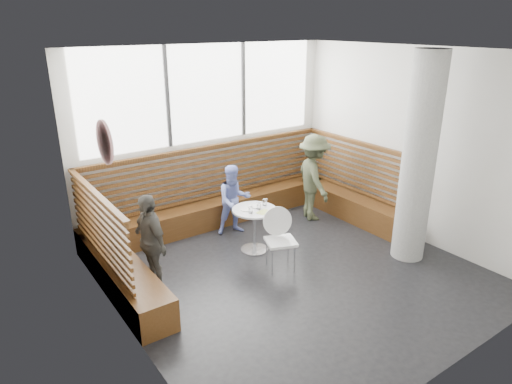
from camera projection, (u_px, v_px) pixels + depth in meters
room at (298, 172)px, 6.27m from camera, size 5.00×5.00×3.20m
booth at (231, 211)px, 8.04m from camera, size 5.00×2.50×1.44m
concrete_column at (419, 160)px, 6.81m from camera, size 0.50×0.50×3.20m
wall_art at (105, 142)px, 5.00m from camera, size 0.03×0.50×0.50m
cafe_table at (254, 221)px, 7.34m from camera, size 0.71×0.71×0.74m
cafe_chair at (278, 234)px, 6.83m from camera, size 0.45×0.44×0.94m
adult_man at (314, 178)px, 8.50m from camera, size 0.92×1.19×1.63m
child_back at (234, 200)px, 7.96m from camera, size 0.71×0.62×1.25m
child_left at (150, 242)px, 6.29m from camera, size 0.39×0.83×1.39m
plate_near at (246, 209)px, 7.24m from camera, size 0.18×0.18×0.01m
plate_far at (254, 206)px, 7.37m from camera, size 0.20×0.20×0.01m
glass_left at (251, 210)px, 7.10m from camera, size 0.07×0.07×0.11m
glass_mid at (259, 206)px, 7.26m from camera, size 0.07×0.07×0.10m
glass_right at (265, 202)px, 7.41m from camera, size 0.07×0.07×0.11m
menu_card at (263, 212)px, 7.16m from camera, size 0.25×0.20×0.00m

